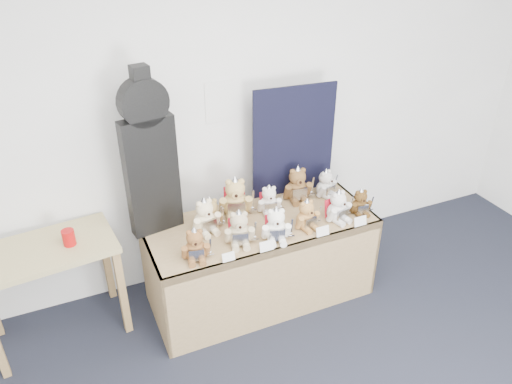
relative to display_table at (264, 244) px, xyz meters
name	(u,v)px	position (x,y,z in m)	size (l,w,h in m)	color
room_shell	(219,102)	(-0.10, 0.58, 0.90)	(6.00, 6.00, 6.00)	silver
display_table	(264,244)	(0.00, 0.00, 0.00)	(1.65, 0.69, 0.69)	olive
side_table	(47,264)	(-1.45, 0.28, 0.08)	(0.94, 0.58, 0.74)	#92834E
guitar_case	(150,156)	(-0.69, 0.29, 0.72)	(0.36, 0.16, 1.16)	black
navy_board	(294,141)	(0.41, 0.37, 0.58)	(0.65, 0.02, 0.87)	black
red_cup	(69,238)	(-1.28, 0.25, 0.26)	(0.08, 0.08, 0.11)	#AE0B0C
teddy_front_far_left	(195,246)	(-0.55, -0.15, 0.25)	(0.21, 0.19, 0.26)	brown
teddy_front_left	(239,229)	(-0.23, -0.11, 0.26)	(0.23, 0.21, 0.28)	tan
teddy_front_centre	(276,226)	(0.01, -0.17, 0.26)	(0.23, 0.21, 0.28)	white
teddy_front_right	(307,215)	(0.27, -0.12, 0.25)	(0.21, 0.17, 0.25)	#A4743E
teddy_front_far_right	(338,207)	(0.52, -0.13, 0.25)	(0.22, 0.20, 0.27)	silver
teddy_front_end	(360,203)	(0.72, -0.12, 0.24)	(0.18, 0.15, 0.22)	#4F361B
teddy_back_left	(205,217)	(-0.39, 0.12, 0.26)	(0.24, 0.20, 0.28)	beige
teddy_back_centre_left	(235,199)	(-0.12, 0.23, 0.28)	(0.27, 0.26, 0.34)	tan
teddy_back_centre_right	(269,201)	(0.11, 0.17, 0.25)	(0.20, 0.18, 0.24)	silver
teddy_back_right	(297,185)	(0.39, 0.25, 0.27)	(0.25, 0.22, 0.30)	brown
teddy_back_end	(326,185)	(0.62, 0.21, 0.25)	(0.21, 0.19, 0.25)	silver
teddy_back_far_left	(210,214)	(-0.34, 0.16, 0.25)	(0.21, 0.20, 0.25)	#A0824A
entry_card_a	(229,257)	(-0.37, -0.26, 0.18)	(0.09, 0.00, 0.06)	silver
entry_card_b	(267,246)	(-0.10, -0.26, 0.19)	(0.10, 0.00, 0.07)	silver
entry_card_c	(323,231)	(0.32, -0.26, 0.19)	(0.10, 0.00, 0.07)	silver
entry_card_d	(360,221)	(0.63, -0.26, 0.19)	(0.10, 0.00, 0.07)	silver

